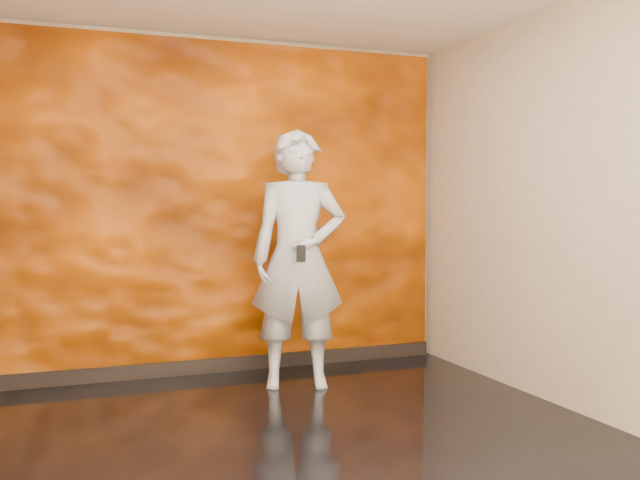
{
  "coord_description": "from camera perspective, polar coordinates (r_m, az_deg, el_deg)",
  "views": [
    {
      "loc": [
        -1.32,
        -3.9,
        1.42
      ],
      "look_at": [
        0.54,
        0.99,
        1.15
      ],
      "focal_mm": 40.0,
      "sensor_mm": 36.0,
      "label": 1
    }
  ],
  "objects": [
    {
      "name": "feature_wall",
      "position": [
        6.01,
        -8.13,
        2.58
      ],
      "size": [
        3.9,
        0.06,
        2.75
      ],
      "primitive_type": "cube",
      "color": "#F06703",
      "rests_on": "ground"
    },
    {
      "name": "room",
      "position": [
        4.12,
        -2.14,
        2.7
      ],
      "size": [
        4.02,
        4.02,
        2.81
      ],
      "color": "black",
      "rests_on": "ground"
    },
    {
      "name": "phone",
      "position": [
        5.18,
        -1.53,
        -1.08
      ],
      "size": [
        0.07,
        0.03,
        0.12
      ],
      "primitive_type": "cube",
      "rotation": [
        0.0,
        0.0,
        -0.2
      ],
      "color": "black",
      "rests_on": "man"
    },
    {
      "name": "baseboard",
      "position": [
        6.12,
        -7.95,
        -9.87
      ],
      "size": [
        3.9,
        0.04,
        0.12
      ],
      "primitive_type": "cube",
      "color": "black",
      "rests_on": "ground"
    },
    {
      "name": "man",
      "position": [
        5.48,
        -1.74,
        -1.51
      ],
      "size": [
        0.82,
        0.65,
        1.98
      ],
      "primitive_type": "imported",
      "rotation": [
        0.0,
        0.0,
        -0.28
      ],
      "color": "#ABB3BB",
      "rests_on": "ground"
    }
  ]
}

